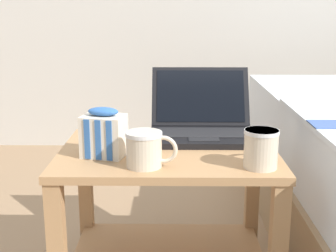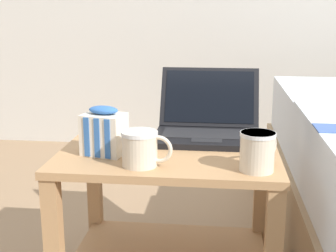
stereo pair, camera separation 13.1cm
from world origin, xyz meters
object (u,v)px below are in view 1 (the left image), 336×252
object	(u,v)px
cell_phone	(112,136)
laptop	(202,123)
mug_front_right	(145,147)
mug_front_left	(262,147)
snack_bag	(104,134)

from	to	relation	value
cell_phone	laptop	bearing A→B (deg)	5.84
mug_front_right	mug_front_left	bearing A→B (deg)	-0.43
mug_front_right	laptop	bearing A→B (deg)	61.70
cell_phone	snack_bag	bearing A→B (deg)	-89.20
laptop	mug_front_left	size ratio (longest dim) A/B	2.77
mug_front_left	snack_bag	world-z (taller)	snack_bag
snack_bag	cell_phone	world-z (taller)	snack_bag
mug_front_right	cell_phone	distance (m)	0.31
mug_front_right	snack_bag	xyz separation A→B (m)	(-0.12, 0.09, 0.01)
mug_front_left	mug_front_right	size ratio (longest dim) A/B	0.88
mug_front_left	cell_phone	xyz separation A→B (m)	(-0.42, 0.28, -0.05)
mug_front_left	mug_front_right	world-z (taller)	mug_front_left
mug_front_left	laptop	bearing A→B (deg)	113.75
laptop	mug_front_right	size ratio (longest dim) A/B	2.42
mug_front_left	snack_bag	xyz separation A→B (m)	(-0.42, 0.09, 0.01)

